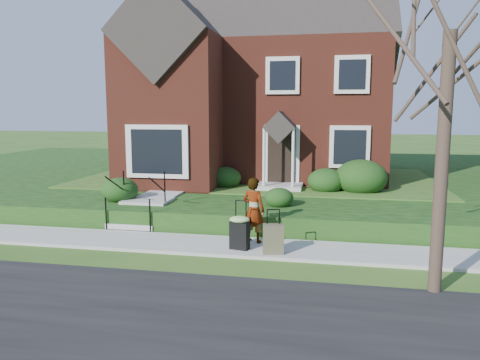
% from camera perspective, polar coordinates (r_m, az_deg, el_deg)
% --- Properties ---
extents(ground, '(120.00, 120.00, 0.00)m').
position_cam_1_polar(ground, '(11.83, -3.98, -8.10)').
color(ground, '#2D5119').
rests_on(ground, ground).
extents(street, '(60.00, 6.00, 0.01)m').
position_cam_1_polar(street, '(7.44, -14.57, -18.66)').
color(street, black).
rests_on(street, ground).
extents(sidewalk, '(60.00, 1.60, 0.08)m').
position_cam_1_polar(sidewalk, '(11.82, -3.98, -7.91)').
color(sidewalk, '#9E9B93').
rests_on(sidewalk, ground).
extents(terrace, '(44.00, 20.00, 0.60)m').
position_cam_1_polar(terrace, '(22.08, 13.64, 0.23)').
color(terrace, black).
rests_on(terrace, ground).
extents(walkway, '(1.20, 6.00, 0.06)m').
position_cam_1_polar(walkway, '(17.08, -7.76, -0.85)').
color(walkway, '#9E9B93').
rests_on(walkway, terrace).
extents(main_house, '(10.40, 10.20, 9.40)m').
position_cam_1_polar(main_house, '(20.88, 2.34, 13.65)').
color(main_house, maroon).
rests_on(main_house, terrace).
extents(front_steps, '(1.40, 2.02, 1.50)m').
position_cam_1_polar(front_steps, '(14.20, -11.85, -3.47)').
color(front_steps, '#9E9B93').
rests_on(front_steps, ground).
extents(foundation_shrubs, '(9.86, 4.54, 1.24)m').
position_cam_1_polar(foundation_shrubs, '(16.17, 3.14, 0.42)').
color(foundation_shrubs, '#163510').
rests_on(foundation_shrubs, terrace).
extents(woman, '(0.70, 0.58, 1.65)m').
position_cam_1_polar(woman, '(11.73, 1.67, -3.66)').
color(woman, '#999999').
rests_on(woman, sidewalk).
extents(suitcase_black, '(0.57, 0.50, 1.18)m').
position_cam_1_polar(suitcase_black, '(11.21, -0.05, -6.16)').
color(suitcase_black, black).
rests_on(suitcase_black, sidewalk).
extents(suitcase_olive, '(0.52, 0.35, 1.04)m').
position_cam_1_polar(suitcase_olive, '(10.92, 4.08, -7.17)').
color(suitcase_olive, '#4E4A34').
rests_on(suitcase_olive, sidewalk).
extents(tree_verge, '(5.20, 5.20, 7.42)m').
position_cam_1_polar(tree_verge, '(9.31, 24.46, 19.02)').
color(tree_verge, '#4E3E2F').
rests_on(tree_verge, ground).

